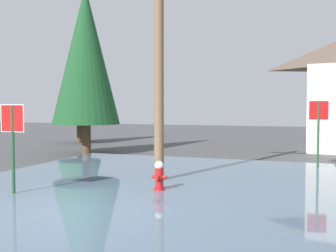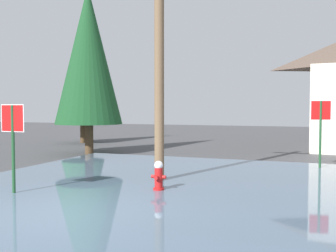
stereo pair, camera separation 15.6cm
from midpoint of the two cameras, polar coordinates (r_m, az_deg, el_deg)
ground_plane at (r=8.27m, az=-15.61°, el=-12.86°), size 80.00×80.00×0.10m
flood_puddle at (r=10.31m, az=-5.30°, el=-9.24°), size 10.41×13.15×0.04m
lane_stop_bar at (r=6.67m, az=-21.76°, el=-16.29°), size 4.21×0.68×0.01m
stop_sign_near at (r=10.24m, az=-22.31°, el=-0.69°), size 0.68×0.08×2.24m
fire_hydrant at (r=10.02m, az=-1.78°, el=-7.44°), size 0.40×0.34×0.79m
utility_pole at (r=11.33m, az=-1.75°, el=11.75°), size 1.60×0.28×7.53m
stop_sign_far at (r=14.62m, az=20.99°, el=0.79°), size 0.68×0.16×2.41m
pine_tree_tall_left at (r=24.33m, az=-13.16°, el=6.59°), size 2.61×2.61×6.52m
pine_tree_mid_left at (r=18.52m, az=-12.26°, el=10.14°), size 3.11×3.11×7.77m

